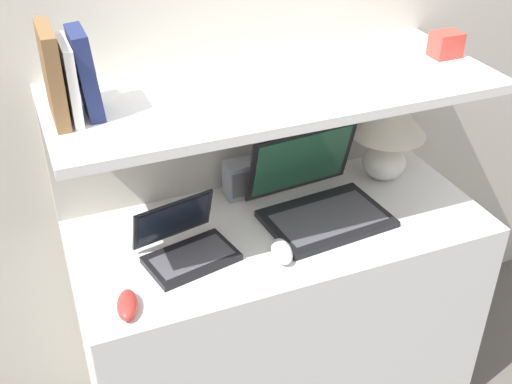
% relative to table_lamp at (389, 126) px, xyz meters
% --- Properties ---
extents(wall_back, '(6.00, 0.05, 2.40)m').
position_rel_table_lamp_xyz_m(wall_back, '(-0.44, 0.21, 0.23)').
color(wall_back, beige).
rests_on(wall_back, ground_plane).
extents(desk, '(1.26, 0.56, 0.78)m').
position_rel_table_lamp_xyz_m(desk, '(-0.44, -0.13, -0.58)').
color(desk, white).
rests_on(desk, ground_plane).
extents(back_riser, '(1.26, 0.04, 1.19)m').
position_rel_table_lamp_xyz_m(back_riser, '(-0.44, 0.16, -0.38)').
color(back_riser, beige).
rests_on(back_riser, ground_plane).
extents(shelf, '(1.26, 0.50, 0.03)m').
position_rel_table_lamp_xyz_m(shelf, '(-0.44, -0.07, 0.23)').
color(shelf, white).
rests_on(shelf, back_riser).
extents(table_lamp, '(0.25, 0.25, 0.30)m').
position_rel_table_lamp_xyz_m(table_lamp, '(0.00, 0.00, 0.00)').
color(table_lamp, white).
rests_on(table_lamp, desk).
extents(laptop_large, '(0.39, 0.35, 0.25)m').
position_rel_table_lamp_xyz_m(laptop_large, '(-0.31, -0.11, -0.14)').
color(laptop_large, black).
rests_on(laptop_large, desk).
extents(laptop_small, '(0.28, 0.25, 0.16)m').
position_rel_table_lamp_xyz_m(laptop_small, '(-0.75, -0.16, -0.16)').
color(laptop_small, black).
rests_on(laptop_small, desk).
extents(computer_mouse, '(0.08, 0.12, 0.04)m').
position_rel_table_lamp_xyz_m(computer_mouse, '(-0.50, -0.27, -0.17)').
color(computer_mouse, white).
rests_on(computer_mouse, desk).
extents(second_mouse, '(0.08, 0.12, 0.04)m').
position_rel_table_lamp_xyz_m(second_mouse, '(-0.96, -0.33, -0.17)').
color(second_mouse, red).
rests_on(second_mouse, desk).
extents(router_box, '(0.10, 0.07, 0.12)m').
position_rel_table_lamp_xyz_m(router_box, '(-0.50, 0.07, -0.13)').
color(router_box, gray).
rests_on(router_box, desk).
extents(book_brown, '(0.03, 0.18, 0.23)m').
position_rel_table_lamp_xyz_m(book_brown, '(-1.02, -0.07, 0.36)').
color(book_brown, brown).
rests_on(book_brown, shelf).
extents(book_white, '(0.02, 0.16, 0.19)m').
position_rel_table_lamp_xyz_m(book_white, '(-0.98, -0.07, 0.34)').
color(book_white, silver).
rests_on(book_white, shelf).
extents(book_navy, '(0.05, 0.13, 0.22)m').
position_rel_table_lamp_xyz_m(book_navy, '(-0.95, -0.07, 0.35)').
color(book_navy, navy).
rests_on(book_navy, shelf).
extents(shelf_gadget, '(0.09, 0.07, 0.08)m').
position_rel_table_lamp_xyz_m(shelf_gadget, '(0.12, -0.07, 0.28)').
color(shelf_gadget, '#CC3D33').
rests_on(shelf_gadget, shelf).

